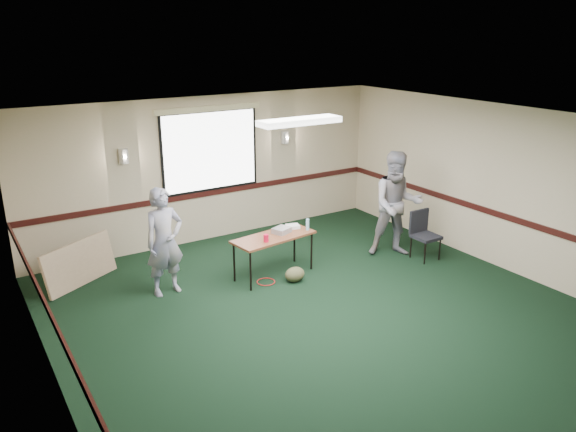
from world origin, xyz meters
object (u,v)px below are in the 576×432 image
folding_table (274,239)px  person_left (165,242)px  conference_chair (423,231)px  projector (282,230)px  person_right (397,204)px

folding_table → person_left: person_left is taller
person_left → conference_chair: bearing=-20.4°
conference_chair → person_left: size_ratio=0.51×
projector → conference_chair: conference_chair is taller
person_left → person_right: person_right is taller
conference_chair → person_right: (-0.31, 0.36, 0.44)m
folding_table → conference_chair: size_ratio=1.68×
folding_table → person_right: bearing=-17.1°
folding_table → projector: projector is taller
projector → conference_chair: (2.40, -0.79, -0.23)m
projector → folding_table: bearing=175.3°
folding_table → person_right: person_right is taller
projector → person_right: person_right is taller
projector → person_right: 2.14m
folding_table → conference_chair: bearing=-23.7°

